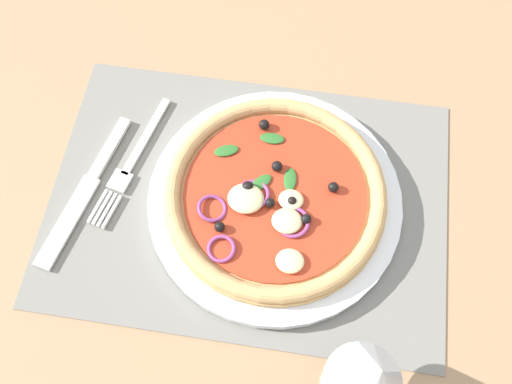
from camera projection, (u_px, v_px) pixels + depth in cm
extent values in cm
cube|color=#9E7A56|center=(248.00, 205.00, 65.11)|extent=(190.00, 140.00, 2.40)
cube|color=slate|center=(248.00, 200.00, 63.84)|extent=(45.07, 32.06, 0.40)
cylinder|color=white|center=(274.00, 205.00, 62.61)|extent=(28.42, 28.42, 1.46)
cylinder|color=tan|center=(274.00, 200.00, 61.49)|extent=(24.58, 24.58, 1.00)
torus|color=tan|center=(275.00, 197.00, 60.71)|extent=(24.41, 24.41, 1.80)
cylinder|color=#B7381E|center=(275.00, 198.00, 60.90)|extent=(20.15, 20.15, 0.30)
ellipsoid|color=beige|center=(290.00, 261.00, 57.33)|extent=(2.99, 2.69, 0.90)
ellipsoid|color=beige|center=(291.00, 200.00, 60.20)|extent=(2.74, 2.47, 0.82)
ellipsoid|color=beige|center=(243.00, 198.00, 60.08)|extent=(3.96, 3.57, 1.19)
ellipsoid|color=beige|center=(287.00, 221.00, 59.10)|extent=(3.28, 2.95, 0.98)
sphere|color=black|center=(277.00, 166.00, 61.65)|extent=(1.22, 1.22, 1.22)
sphere|color=black|center=(333.00, 187.00, 60.62)|extent=(1.18, 1.18, 1.18)
sphere|color=black|center=(306.00, 219.00, 59.12)|extent=(1.12, 1.12, 1.12)
sphere|color=black|center=(270.00, 203.00, 59.92)|extent=(1.06, 1.06, 1.06)
sphere|color=black|center=(220.00, 227.00, 58.75)|extent=(1.13, 1.13, 1.13)
sphere|color=black|center=(249.00, 191.00, 60.36)|extent=(1.35, 1.35, 1.35)
sphere|color=black|center=(264.00, 125.00, 63.85)|extent=(1.23, 1.23, 1.23)
sphere|color=black|center=(292.00, 201.00, 59.99)|extent=(1.07, 1.07, 1.07)
torus|color=#8E3D75|center=(252.00, 194.00, 60.64)|extent=(3.90, 3.86, 1.21)
torus|color=#8E3D75|center=(293.00, 222.00, 59.30)|extent=(3.64, 3.61, 0.92)
torus|color=#8E3D75|center=(221.00, 249.00, 58.08)|extent=(3.13, 3.11, 0.99)
torus|color=#8E3D75|center=(212.00, 208.00, 59.96)|extent=(3.33, 3.29, 1.22)
ellipsoid|color=#2D6B28|center=(272.00, 138.00, 63.58)|extent=(2.82, 1.45, 0.30)
ellipsoid|color=#2D6B28|center=(290.00, 180.00, 61.43)|extent=(1.54, 2.87, 0.30)
ellipsoid|color=#2D6B28|center=(226.00, 151.00, 62.93)|extent=(3.12, 2.36, 0.30)
ellipsoid|color=#2D6B28|center=(261.00, 183.00, 61.27)|extent=(2.92, 3.01, 0.30)
cube|color=silver|center=(146.00, 136.00, 66.84)|extent=(3.55, 11.05, 0.44)
cube|color=silver|center=(119.00, 184.00, 64.24)|extent=(2.74, 2.97, 0.44)
cube|color=silver|center=(98.00, 206.00, 63.08)|extent=(1.34, 4.27, 0.44)
cube|color=silver|center=(102.00, 208.00, 62.98)|extent=(1.34, 4.27, 0.44)
cube|color=silver|center=(107.00, 210.00, 62.89)|extent=(1.34, 4.27, 0.44)
cube|color=silver|center=(112.00, 212.00, 62.79)|extent=(1.34, 4.27, 0.44)
cube|color=silver|center=(110.00, 148.00, 66.09)|extent=(3.16, 8.48, 0.62)
cube|color=silver|center=(68.00, 221.00, 62.33)|extent=(4.56, 11.75, 0.44)
cone|color=silver|center=(372.00, 377.00, 45.92)|extent=(7.20, 7.20, 8.50)
cone|color=orange|center=(372.00, 377.00, 45.98)|extent=(6.44, 6.44, 7.57)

